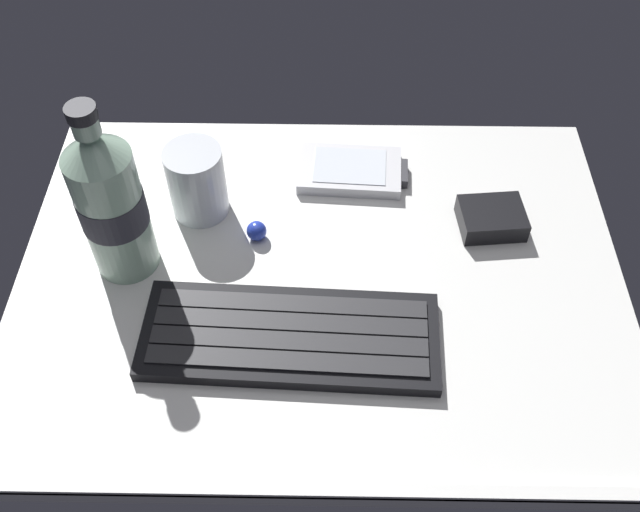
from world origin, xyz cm
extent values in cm
cube|color=silver|center=(0.00, 0.00, -1.00)|extent=(64.00, 48.00, 2.00)
cube|color=silver|center=(0.00, -23.40, 0.40)|extent=(64.00, 1.20, 0.80)
cube|color=black|center=(-2.81, -8.32, 0.70)|extent=(29.46, 12.27, 1.40)
cube|color=#28282B|center=(-2.66, -5.02, 1.55)|extent=(26.74, 3.18, 0.30)
cube|color=#28282B|center=(-2.76, -7.22, 1.55)|extent=(26.74, 3.18, 0.30)
cube|color=#28282B|center=(-2.86, -9.41, 1.55)|extent=(26.74, 3.18, 0.30)
cube|color=#28282B|center=(-2.96, -11.61, 1.55)|extent=(26.74, 3.18, 0.30)
cube|color=silver|center=(3.29, 14.99, 0.70)|extent=(12.43, 8.30, 1.40)
cube|color=silver|center=(3.29, 14.99, 1.45)|extent=(8.74, 6.42, 0.10)
cube|color=#333338|center=(9.68, 14.61, 0.70)|extent=(1.02, 3.84, 1.12)
cylinder|color=silver|center=(-13.66, 9.30, 4.25)|extent=(6.40, 6.40, 8.50)
cylinder|color=orange|center=(-13.66, 9.30, 3.26)|extent=(5.50, 5.50, 6.12)
cylinder|color=#9EC1A8|center=(-20.52, 1.53, 7.50)|extent=(6.60, 6.60, 15.00)
cone|color=#9EC1A8|center=(-20.52, 1.53, 16.40)|extent=(6.60, 6.60, 2.80)
cylinder|color=#9EC1A8|center=(-20.52, 1.53, 18.70)|extent=(2.51, 2.51, 1.80)
cylinder|color=black|center=(-20.52, 1.53, 20.20)|extent=(2.77, 2.77, 1.20)
cylinder|color=#2D2D38|center=(-20.52, 1.53, 8.25)|extent=(6.73, 6.73, 3.80)
cube|color=black|center=(18.86, 7.14, 1.20)|extent=(7.51, 6.25, 2.40)
sphere|color=#2338B2|center=(-7.00, 5.00, 1.10)|extent=(2.20, 2.20, 2.20)
camera|label=1|loc=(0.71, -46.83, 60.26)|focal=40.55mm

